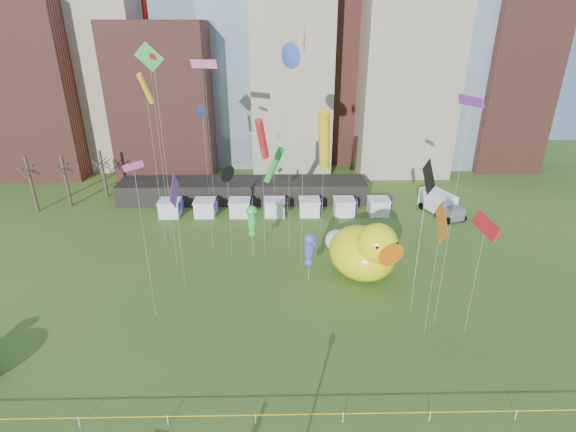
{
  "coord_description": "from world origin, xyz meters",
  "views": [
    {
      "loc": [
        1.8,
        -21.54,
        25.06
      ],
      "look_at": [
        2.38,
        8.2,
        12.0
      ],
      "focal_mm": 27.0,
      "sensor_mm": 36.0,
      "label": 1
    }
  ],
  "objects_px": {
    "small_duck": "(338,240)",
    "seahorse_green": "(252,219)",
    "box_truck": "(440,203)",
    "seahorse_purple": "(309,247)",
    "big_duck": "(365,251)"
  },
  "relations": [
    {
      "from": "small_duck",
      "to": "seahorse_green",
      "type": "height_order",
      "value": "seahorse_green"
    },
    {
      "from": "big_duck",
      "to": "box_truck",
      "type": "relative_size",
      "value": 1.33
    },
    {
      "from": "seahorse_green",
      "to": "box_truck",
      "type": "distance_m",
      "value": 29.46
    },
    {
      "from": "small_duck",
      "to": "seahorse_green",
      "type": "bearing_deg",
      "value": 177.61
    },
    {
      "from": "small_duck",
      "to": "seahorse_purple",
      "type": "height_order",
      "value": "seahorse_purple"
    },
    {
      "from": "big_duck",
      "to": "small_duck",
      "type": "relative_size",
      "value": 2.3
    },
    {
      "from": "box_truck",
      "to": "seahorse_purple",
      "type": "bearing_deg",
      "value": -158.94
    },
    {
      "from": "small_duck",
      "to": "box_truck",
      "type": "bearing_deg",
      "value": 25.42
    },
    {
      "from": "big_duck",
      "to": "box_truck",
      "type": "height_order",
      "value": "big_duck"
    },
    {
      "from": "big_duck",
      "to": "seahorse_green",
      "type": "distance_m",
      "value": 13.21
    },
    {
      "from": "seahorse_purple",
      "to": "small_duck",
      "type": "bearing_deg",
      "value": 34.04
    },
    {
      "from": "box_truck",
      "to": "seahorse_green",
      "type": "bearing_deg",
      "value": -175.11
    },
    {
      "from": "small_duck",
      "to": "seahorse_purple",
      "type": "distance_m",
      "value": 8.16
    },
    {
      "from": "seahorse_purple",
      "to": "box_truck",
      "type": "relative_size",
      "value": 0.73
    },
    {
      "from": "seahorse_purple",
      "to": "big_duck",
      "type": "bearing_deg",
      "value": -19.24
    }
  ]
}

